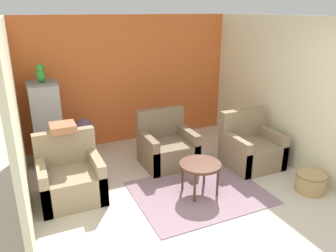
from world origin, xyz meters
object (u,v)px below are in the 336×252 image
birdcage (47,124)px  wicker_basket (311,182)px  armchair_left (71,179)px  parrot (41,74)px  coffee_table (200,167)px  armchair_right (251,149)px  armchair_middle (167,148)px  potted_plant (85,134)px

birdcage → wicker_basket: bearing=-37.6°
armchair_left → wicker_basket: size_ratio=2.08×
parrot → wicker_basket: parrot is taller
coffee_table → armchair_right: 1.32m
armchair_left → parrot: bearing=96.2°
armchair_middle → armchair_left: bearing=-165.5°
birdcage → parrot: parrot is taller
coffee_table → armchair_right: size_ratio=0.65×
armchair_middle → potted_plant: (-1.20, 0.88, 0.14)m
parrot → armchair_right: bearing=-26.1°
armchair_left → parrot: parrot is taller
armchair_middle → parrot: (-1.79, 0.87, 1.25)m
coffee_table → wicker_basket: coffee_table is taller
armchair_middle → wicker_basket: size_ratio=2.08×
armchair_right → birdcage: (-3.06, 1.49, 0.41)m
parrot → armchair_left: bearing=-83.8°
armchair_right → parrot: size_ratio=3.06×
armchair_right → parrot: bearing=153.9°
armchair_left → parrot: size_ratio=3.06×
armchair_left → wicker_basket: bearing=-21.6°
coffee_table → parrot: parrot is taller
coffee_table → parrot: bearing=133.3°
armchair_middle → birdcage: birdcage is taller
birdcage → wicker_basket: 4.22m
armchair_left → potted_plant: armchair_left is taller
coffee_table → potted_plant: potted_plant is taller
armchair_middle → wicker_basket: (1.52, -1.69, -0.14)m
coffee_table → armchair_right: armchair_right is taller
birdcage → wicker_basket: birdcage is taller
wicker_basket → parrot: bearing=142.4°
armchair_right → armchair_middle: same height
armchair_middle → parrot: size_ratio=3.06×
wicker_basket → potted_plant: bearing=136.7°
armchair_left → armchair_middle: 1.71m
coffee_table → armchair_left: armchair_left is taller
coffee_table → birdcage: bearing=133.3°
birdcage → potted_plant: birdcage is taller
birdcage → wicker_basket: (3.32, -2.55, -0.55)m
parrot → potted_plant: size_ratio=0.42×
coffee_table → parrot: (-1.83, 1.94, 1.12)m
armchair_right → potted_plant: (-2.46, 1.51, 0.14)m
armchair_right → parrot: (-3.06, 1.50, 1.25)m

